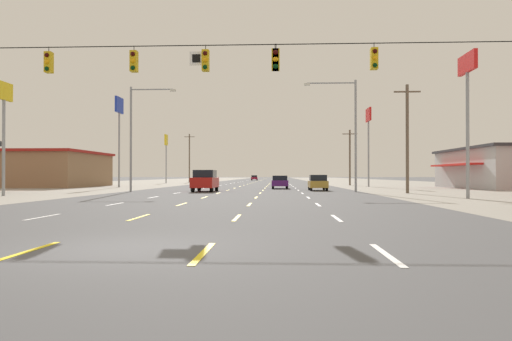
% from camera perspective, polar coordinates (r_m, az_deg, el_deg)
% --- Properties ---
extents(ground_plane, '(572.00, 572.00, 0.00)m').
position_cam_1_polar(ground_plane, '(75.59, 0.21, -1.71)').
color(ground_plane, '#4C4C4F').
extents(lot_apron_left, '(28.00, 440.00, 0.01)m').
position_cam_1_polar(lot_apron_left, '(80.53, -17.68, -1.61)').
color(lot_apron_left, gray).
rests_on(lot_apron_left, ground).
extents(lot_apron_right, '(28.00, 440.00, 0.01)m').
position_cam_1_polar(lot_apron_right, '(78.55, 18.56, -1.64)').
color(lot_apron_right, gray).
rests_on(lot_apron_right, ground).
extents(lane_markings, '(10.64, 227.60, 0.01)m').
position_cam_1_polar(lane_markings, '(114.07, 1.02, -1.32)').
color(lane_markings, white).
rests_on(lane_markings, ground).
extents(signal_span_wire, '(27.30, 0.53, 8.53)m').
position_cam_1_polar(signal_span_wire, '(20.87, -5.73, 9.34)').
color(signal_span_wire, brown).
rests_on(signal_span_wire, ground).
extents(suv_inner_left_nearest, '(1.98, 4.90, 1.98)m').
position_cam_1_polar(suv_inner_left_nearest, '(43.50, -6.20, -1.20)').
color(suv_inner_left_nearest, red).
rests_on(suv_inner_left_nearest, ground).
extents(hatchback_far_right_near, '(1.72, 3.90, 1.54)m').
position_cam_1_polar(hatchback_far_right_near, '(46.36, 7.52, -1.46)').
color(hatchback_far_right_near, '#B28C33').
rests_on(hatchback_far_right_near, ground).
extents(sedan_inner_right_mid, '(1.80, 4.50, 1.46)m').
position_cam_1_polar(sedan_inner_right_mid, '(52.47, 2.92, -1.39)').
color(sedan_inner_right_mid, '#4C196B').
rests_on(sedan_inner_right_mid, ground).
extents(sedan_inner_left_midfar, '(1.80, 4.50, 1.46)m').
position_cam_1_polar(sedan_inner_left_midfar, '(136.80, -0.19, -0.88)').
color(sedan_inner_left_midfar, maroon).
rests_on(sedan_inner_left_midfar, ground).
extents(storefront_left_row_1, '(12.39, 15.25, 4.59)m').
position_cam_1_polar(storefront_left_row_1, '(66.92, -23.92, 0.16)').
color(storefront_left_row_1, '#8C6B4C').
rests_on(storefront_left_row_1, ground).
extents(pole_sign_left_row_0, '(0.24, 1.95, 8.31)m').
position_cam_1_polar(pole_sign_left_row_0, '(39.05, -28.31, 6.36)').
color(pole_sign_left_row_0, gray).
rests_on(pole_sign_left_row_0, ground).
extents(pole_sign_left_row_1, '(0.24, 2.58, 11.23)m').
position_cam_1_polar(pole_sign_left_row_1, '(61.20, -16.29, 6.23)').
color(pole_sign_left_row_1, gray).
rests_on(pole_sign_left_row_1, ground).
extents(pole_sign_left_row_2, '(0.24, 1.81, 9.15)m').
position_cam_1_polar(pole_sign_left_row_2, '(89.80, -10.87, 2.85)').
color(pole_sign_left_row_2, gray).
rests_on(pole_sign_left_row_2, ground).
extents(pole_sign_right_row_0, '(0.24, 2.66, 9.39)m').
position_cam_1_polar(pole_sign_right_row_0, '(33.71, 24.31, 9.20)').
color(pole_sign_right_row_0, gray).
rests_on(pole_sign_right_row_0, ground).
extents(pole_sign_right_row_1, '(0.24, 2.71, 10.24)m').
position_cam_1_polar(pole_sign_right_row_1, '(63.13, 13.51, 5.34)').
color(pole_sign_right_row_1, gray).
rests_on(pole_sign_right_row_1, ground).
extents(streetlight_left_row_0, '(4.23, 0.26, 9.56)m').
position_cam_1_polar(streetlight_left_row_0, '(44.15, -14.43, 4.71)').
color(streetlight_left_row_0, gray).
rests_on(streetlight_left_row_0, ground).
extents(streetlight_right_row_0, '(4.67, 0.26, 10.00)m').
position_cam_1_polar(streetlight_right_row_0, '(42.75, 11.37, 5.25)').
color(streetlight_right_row_0, gray).
rests_on(streetlight_right_row_0, ground).
extents(utility_pole_right_row_0, '(2.20, 0.26, 9.10)m').
position_cam_1_polar(utility_pole_right_row_0, '(41.26, 17.91, 3.95)').
color(utility_pole_right_row_0, brown).
rests_on(utility_pole_right_row_0, ground).
extents(utility_pole_right_row_1, '(2.20, 0.26, 8.24)m').
position_cam_1_polar(utility_pole_right_row_1, '(71.01, 11.34, 1.70)').
color(utility_pole_right_row_1, brown).
rests_on(utility_pole_right_row_1, ground).
extents(utility_pole_left_row_2, '(2.20, 0.26, 10.19)m').
position_cam_1_polar(utility_pole_left_row_2, '(99.65, -8.10, 1.61)').
color(utility_pole_left_row_2, brown).
rests_on(utility_pole_left_row_2, ground).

